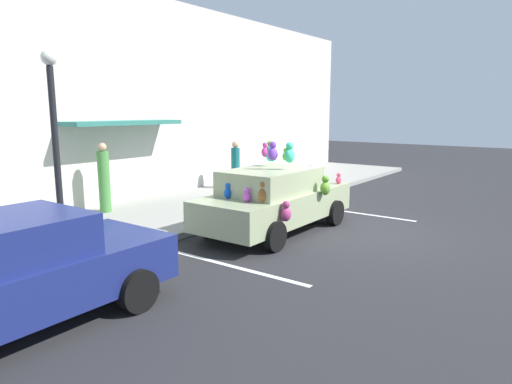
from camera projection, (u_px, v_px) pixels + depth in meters
ground_plane at (356, 233)px, 10.93m from camera, size 60.00×60.00×0.00m
sidewalk at (203, 205)px, 13.83m from camera, size 24.00×4.00×0.15m
storefront_building at (151, 101)px, 14.52m from camera, size 24.00×1.25×6.40m
parking_stripe_front at (353, 212)px, 13.11m from camera, size 0.12×3.60×0.01m
parking_stripe_rear at (228, 265)px, 8.65m from camera, size 0.12×3.60×0.01m
plush_covered_car at (275, 198)px, 10.94m from camera, size 4.46×2.12×2.20m
parked_sedan_behind at (7, 274)px, 5.95m from camera, size 4.31×2.00×1.54m
teddy_bear_on_sidewalk at (235, 199)px, 12.50m from camera, size 0.39×0.32×0.74m
street_lamp_post at (55, 134)px, 8.21m from camera, size 0.28×0.28×3.80m
pedestrian_near_shopfront at (236, 166)px, 16.19m from camera, size 0.31×0.31×1.69m
pedestrian_walking_past at (104, 179)px, 12.39m from camera, size 0.31×0.31×1.89m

